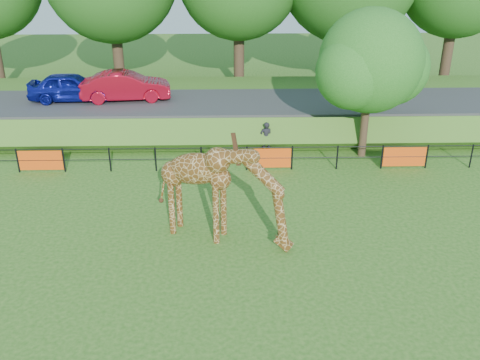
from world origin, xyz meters
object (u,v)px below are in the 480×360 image
(giraffe, at_px, (224,193))
(car_blue, at_px, (71,87))
(car_red, at_px, (126,86))
(visitor, at_px, (266,138))
(tree_east, at_px, (372,65))

(giraffe, height_order, car_blue, giraffe)
(car_red, distance_m, visitor, 8.53)
(car_blue, relative_size, visitor, 2.87)
(car_blue, xyz_separation_m, tree_east, (14.70, -4.69, 2.11))
(car_blue, bearing_deg, tree_east, -109.51)
(car_red, bearing_deg, car_blue, 84.50)
(visitor, bearing_deg, car_red, -37.95)
(car_blue, distance_m, car_red, 2.88)
(car_red, height_order, tree_east, tree_east)
(giraffe, distance_m, tree_east, 10.35)
(giraffe, xyz_separation_m, visitor, (1.98, 7.95, -0.95))
(car_blue, height_order, tree_east, tree_east)
(visitor, distance_m, tree_east, 5.81)
(car_blue, bearing_deg, visitor, -114.89)
(tree_east, bearing_deg, giraffe, -131.08)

